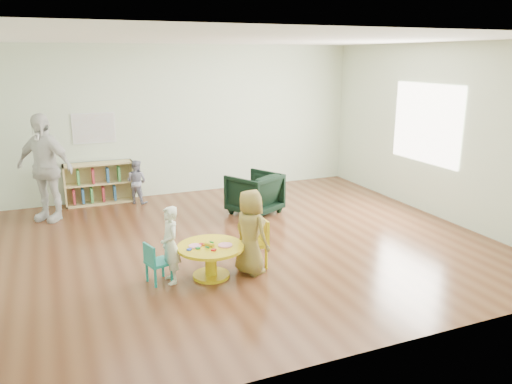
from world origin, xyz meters
TOP-DOWN VIEW (x-y plane):
  - room at (0.01, 0.00)m, footprint 7.10×7.00m
  - activity_table at (-0.70, -0.93)m, footprint 0.80×0.80m
  - kid_chair_left at (-1.34, -0.85)m, footprint 0.33×0.33m
  - kid_chair_right at (-0.08, -0.85)m, footprint 0.34×0.34m
  - bookshelf at (-1.61, 2.86)m, footprint 1.20×0.30m
  - alphabet_poster at (-1.60, 2.98)m, footprint 0.74×0.01m
  - armchair at (0.76, 1.21)m, footprint 1.01×1.02m
  - child_left at (-1.17, -0.88)m, footprint 0.24×0.35m
  - child_right at (-0.21, -1.00)m, footprint 0.50×0.60m
  - toddler at (-0.98, 2.59)m, footprint 0.49×0.48m
  - adult_caretaker at (-2.47, 2.19)m, footprint 1.06×0.97m

SIDE VIEW (x-z plane):
  - kid_chair_left at x=-1.34m, z-range 0.02..0.51m
  - activity_table at x=-0.70m, z-range 0.06..0.50m
  - kid_chair_right at x=-0.08m, z-range 0.02..0.65m
  - armchair at x=0.76m, z-range 0.00..0.70m
  - bookshelf at x=-1.61m, z-range -0.01..0.74m
  - toddler at x=-0.98m, z-range 0.00..0.80m
  - child_left at x=-1.17m, z-range 0.00..0.93m
  - child_right at x=-0.21m, z-range 0.00..1.06m
  - adult_caretaker at x=-2.47m, z-range 0.00..1.74m
  - alphabet_poster at x=-1.60m, z-range 1.08..1.62m
  - room at x=0.01m, z-range 0.49..3.29m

